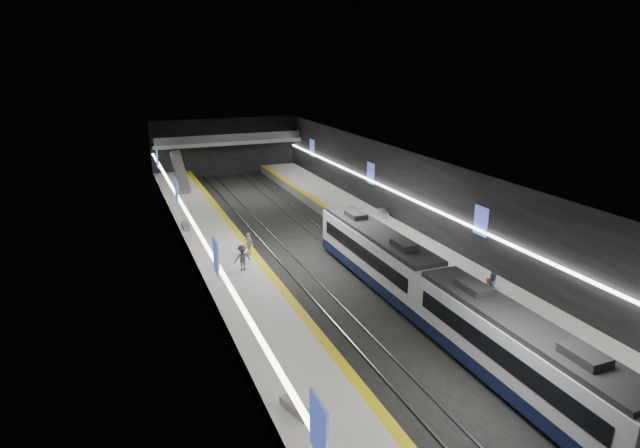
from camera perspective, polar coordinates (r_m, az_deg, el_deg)
name	(u,v)px	position (r m, az deg, el deg)	size (l,w,h in m)	color
ground	(318,259)	(44.85, -0.22, -3.75)	(70.00, 70.00, 0.00)	black
ceiling	(318,165)	(42.58, -0.23, 6.33)	(20.00, 70.00, 0.04)	beige
wall_left	(194,227)	(41.08, -13.30, -0.35)	(0.04, 70.00, 8.00)	black
wall_right	(423,201)	(48.01, 10.94, 2.41)	(0.04, 70.00, 8.00)	black
wall_back	(225,147)	(76.40, -10.08, 8.08)	(20.00, 0.04, 8.00)	black
platform_left	(229,266)	(42.66, -9.65, -4.44)	(5.00, 70.00, 1.00)	slate
tile_surface_left	(229,260)	(42.47, -9.68, -3.80)	(5.00, 70.00, 0.02)	#B1B1AC
tactile_strip_left	(256,256)	(42.94, -6.82, -3.42)	(0.60, 70.00, 0.02)	#DDBE0B
platform_right	(397,242)	(47.78, 8.17, -1.92)	(5.00, 70.00, 1.00)	slate
tile_surface_right	(397,237)	(47.61, 8.20, -1.34)	(5.00, 70.00, 0.02)	#B1B1AC
tactile_strip_right	(375,240)	(46.59, 5.85, -1.67)	(0.60, 70.00, 0.02)	#DDBE0B
rails	(318,258)	(44.83, -0.22, -3.67)	(6.52, 70.00, 0.12)	gray
train	(434,293)	(34.30, 12.02, -7.17)	(2.69, 30.04, 3.60)	#0E1635
ad_posters	(313,204)	(44.30, -0.70, 2.12)	(19.94, 53.50, 2.20)	#4661D4
cove_light_left	(197,230)	(41.17, -13.00, -0.59)	(0.25, 68.60, 0.12)	white
cove_light_right	(421,204)	(47.96, 10.73, 2.15)	(0.25, 68.60, 0.12)	white
mezzanine_bridge	(228,142)	(74.23, -9.78, 8.64)	(20.00, 3.00, 1.50)	gray
escalator	(180,172)	(66.65, -14.70, 5.43)	(1.20, 8.00, 0.60)	#99999E
bench_left_near	(295,408)	(25.38, -2.64, -19.03)	(0.51, 1.84, 0.45)	#99999E
bench_left_far	(185,226)	(50.77, -14.20, -0.25)	(0.51, 1.85, 0.45)	#99999E
bench_right_far	(384,213)	(53.58, 6.80, 1.15)	(0.57, 2.07, 0.51)	#99999E
passenger_right_a	(488,289)	(36.71, 17.45, -6.64)	(0.56, 0.37, 1.55)	#B44643
passenger_right_b	(493,286)	(36.74, 17.96, -6.35)	(0.94, 0.73, 1.93)	teal
passenger_left_a	(249,244)	(43.07, -7.63, -2.12)	(1.07, 0.44, 1.82)	silver
passenger_left_b	(242,258)	(40.04, -8.29, -3.59)	(1.28, 0.73, 1.98)	#44454C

